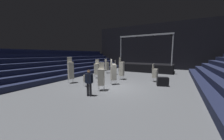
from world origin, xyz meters
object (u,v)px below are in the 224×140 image
(loose_chair_near_man, at_px, (86,80))
(chair_stack_front_left, at_px, (71,70))
(chair_stack_front_right, at_px, (101,77))
(equipment_road_case, at_px, (163,82))
(chair_stack_mid_centre, at_px, (114,67))
(stage_riser, at_px, (146,67))
(chair_stack_rear_left, at_px, (113,72))
(chair_stack_mid_left, at_px, (155,73))
(chair_stack_rear_right, at_px, (122,69))
(man_with_tie, at_px, (89,81))
(chair_stack_rear_centre, at_px, (107,66))
(chair_stack_mid_right, at_px, (97,69))

(loose_chair_near_man, bearing_deg, chair_stack_front_left, -126.39)
(chair_stack_front_right, xyz_separation_m, equipment_road_case, (3.74, 3.59, -0.67))
(chair_stack_mid_centre, xyz_separation_m, equipment_road_case, (6.25, -3.09, -0.58))
(stage_riser, xyz_separation_m, chair_stack_rear_left, (-0.52, -9.75, 0.47))
(loose_chair_near_man, bearing_deg, chair_stack_mid_left, 104.20)
(chair_stack_mid_left, relative_size, chair_stack_rear_right, 0.74)
(chair_stack_mid_left, bearing_deg, stage_riser, -150.81)
(man_with_tie, xyz_separation_m, chair_stack_rear_centre, (-3.87, 8.64, 0.02))
(man_with_tie, bearing_deg, chair_stack_front_left, -42.90)
(chair_stack_mid_left, xyz_separation_m, chair_stack_mid_centre, (-5.41, 1.84, 0.08))
(chair_stack_rear_right, bearing_deg, chair_stack_front_left, -43.80)
(stage_riser, height_order, loose_chair_near_man, stage_riser)
(man_with_tie, bearing_deg, chair_stack_rear_centre, -80.54)
(chair_stack_rear_right, height_order, chair_stack_rear_centre, chair_stack_rear_right)
(chair_stack_front_right, height_order, chair_stack_mid_left, chair_stack_front_right)
(stage_riser, height_order, chair_stack_rear_centre, stage_riser)
(chair_stack_front_left, height_order, chair_stack_mid_centre, chair_stack_front_left)
(chair_stack_front_right, bearing_deg, stage_riser, -116.05)
(chair_stack_front_left, bearing_deg, chair_stack_rear_right, 161.21)
(loose_chair_near_man, bearing_deg, man_with_tie, 15.93)
(man_with_tie, height_order, chair_stack_mid_centre, chair_stack_mid_centre)
(chair_stack_mid_right, bearing_deg, stage_riser, -127.00)
(chair_stack_mid_centre, bearing_deg, chair_stack_rear_left, -176.85)
(chair_stack_mid_centre, xyz_separation_m, chair_stack_rear_right, (2.18, -2.38, 0.21))
(chair_stack_rear_right, bearing_deg, chair_stack_front_right, 3.37)
(chair_stack_mid_centre, bearing_deg, chair_stack_rear_centre, 42.06)
(chair_stack_front_left, relative_size, loose_chair_near_man, 2.53)
(stage_riser, xyz_separation_m, chair_stack_rear_right, (-0.77, -7.44, 0.52))
(chair_stack_rear_centre, distance_m, loose_chair_near_man, 7.22)
(chair_stack_mid_left, bearing_deg, loose_chair_near_man, -36.86)
(chair_stack_mid_left, xyz_separation_m, chair_stack_rear_right, (-3.22, -0.53, 0.29))
(chair_stack_mid_centre, xyz_separation_m, loose_chair_near_man, (0.72, -6.29, -0.41))
(equipment_road_case, bearing_deg, stage_riser, 112.01)
(chair_stack_rear_left, bearing_deg, chair_stack_mid_right, -162.49)
(loose_chair_near_man, bearing_deg, chair_stack_front_right, 48.32)
(chair_stack_mid_right, relative_size, chair_stack_mid_centre, 1.09)
(chair_stack_mid_right, bearing_deg, chair_stack_front_left, 63.74)
(chair_stack_front_left, xyz_separation_m, chair_stack_rear_right, (3.41, 3.67, -0.04))
(chair_stack_front_right, xyz_separation_m, chair_stack_rear_right, (-0.32, 4.30, 0.13))
(chair_stack_front_left, distance_m, chair_stack_mid_right, 3.13)
(chair_stack_mid_right, relative_size, loose_chair_near_man, 2.17)
(chair_stack_rear_right, xyz_separation_m, loose_chair_near_man, (-1.46, -3.91, -0.62))
(equipment_road_case, bearing_deg, chair_stack_front_right, -136.18)
(chair_stack_rear_right, distance_m, equipment_road_case, 4.20)
(chair_stack_mid_right, bearing_deg, man_with_tie, 107.39)
(chair_stack_mid_left, distance_m, chair_stack_rear_left, 4.12)
(chair_stack_mid_right, xyz_separation_m, loose_chair_near_man, (1.26, -3.29, -0.49))
(chair_stack_front_right, distance_m, chair_stack_rear_left, 2.00)
(equipment_road_case, bearing_deg, chair_stack_rear_left, -157.29)
(stage_riser, height_order, chair_stack_mid_right, stage_riser)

